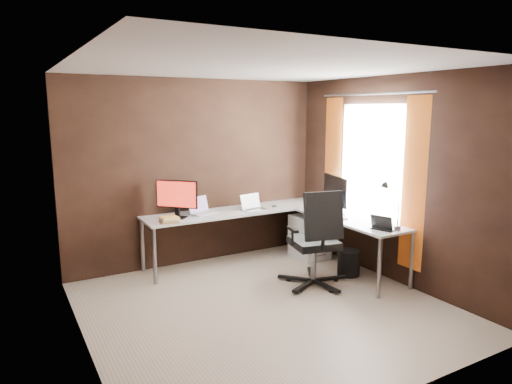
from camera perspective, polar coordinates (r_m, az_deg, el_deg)
room at (r=4.89m, az=4.22°, el=0.66°), size 3.60×3.60×2.50m
desk at (r=6.08m, az=2.96°, el=-3.18°), size 2.65×2.25×0.73m
drawer_pedestal at (r=6.59m, az=6.73°, el=-5.58°), size 0.42×0.50×0.60m
monitor_left at (r=5.87m, az=-9.88°, el=-0.59°), size 0.41×0.41×0.48m
monitor_right at (r=6.09m, az=9.86°, el=-0.03°), size 0.20×0.61×0.51m
laptop_white at (r=6.10m, az=-6.90°, el=-2.22°), size 0.38×0.32×0.22m
laptop_silver at (r=6.26m, az=-0.40°, el=-1.83°), size 0.35×0.27×0.21m
laptop_black_big at (r=5.99m, az=9.24°, el=-2.43°), size 0.45×0.50×0.27m
laptop_black_small at (r=5.44m, az=15.59°, el=-4.14°), size 0.26×0.31×0.18m
book_stack at (r=5.68m, az=-10.79°, el=-3.42°), size 0.24×0.20×0.07m
mouse_left at (r=5.71m, az=-10.13°, el=-3.50°), size 0.11×0.09×0.04m
mouse_corner at (r=6.45m, az=2.29°, el=-1.77°), size 0.08×0.05×0.03m
desk_lamp at (r=5.39m, az=16.47°, el=-0.94°), size 0.19×0.21×0.56m
office_chair at (r=5.54m, az=7.41°, el=-8.16°), size 0.66×0.68×1.18m
wastebasket at (r=6.01m, az=11.51°, el=-8.65°), size 0.30×0.30×0.33m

